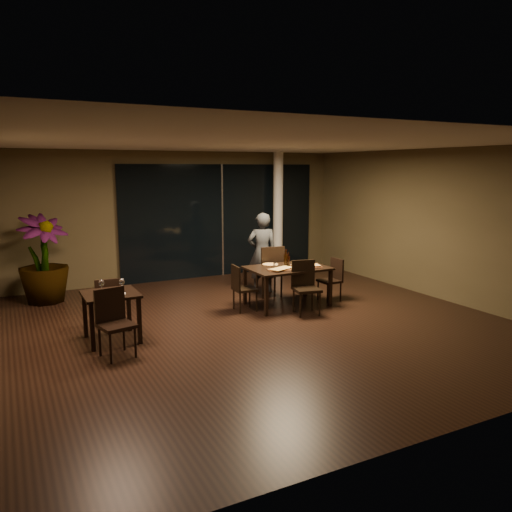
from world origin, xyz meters
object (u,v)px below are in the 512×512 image
object	(u,v)px
side_table	(111,301)
chair_side_far	(107,300)
chair_main_far	(271,268)
chair_main_left	(241,286)
chair_side_near	(114,319)
diner	(262,253)
bottle_c	(286,258)
bottle_a	(286,259)
bottle_b	(288,260)
main_table	(287,271)
potted_plant	(43,259)
chair_main_right	(333,277)
chair_main_near	(305,284)

from	to	relation	value
side_table	chair_side_far	size ratio (longest dim) A/B	0.95
chair_side_far	chair_main_far	bearing A→B (deg)	-167.64
chair_side_far	side_table	bearing A→B (deg)	87.56
chair_main_far	chair_main_left	distance (m)	1.19
chair_side_near	diner	world-z (taller)	diner
chair_side_far	bottle_c	distance (m)	3.38
chair_side_far	bottle_a	xyz separation A→B (m)	(3.31, -0.15, 0.44)
bottle_a	bottle_c	size ratio (longest dim) A/B	0.99
chair_side_near	chair_main_left	bearing A→B (deg)	12.51
side_table	bottle_b	bearing A→B (deg)	8.50
main_table	chair_side_far	world-z (taller)	chair_side_far
bottle_b	chair_main_far	bearing A→B (deg)	89.85
chair_side_near	bottle_b	distance (m)	3.72
main_table	potted_plant	world-z (taller)	potted_plant
bottle_b	side_table	bearing A→B (deg)	-171.50
chair_main_far	bottle_a	size ratio (longest dim) A/B	3.25
bottle_c	main_table	bearing A→B (deg)	-100.78
chair_side_near	diner	distance (m)	4.25
bottle_c	diner	bearing A→B (deg)	87.43
chair_main_left	chair_side_near	xyz separation A→B (m)	(-2.54, -1.20, 0.05)
chair_side_far	bottle_b	world-z (taller)	bottle_b
diner	bottle_a	xyz separation A→B (m)	(-0.09, -1.14, 0.07)
chair_side_near	chair_main_far	bearing A→B (deg)	15.09
bottle_b	potted_plant	bearing A→B (deg)	150.44
chair_main_left	bottle_c	size ratio (longest dim) A/B	2.62
main_table	chair_main_right	distance (m)	1.03
chair_main_near	diner	size ratio (longest dim) A/B	0.57
chair_main_near	bottle_c	size ratio (longest dim) A/B	2.93
chair_side_far	chair_main_left	bearing A→B (deg)	-179.62
chair_side_near	main_table	bearing A→B (deg)	5.31
chair_main_left	bottle_c	distance (m)	1.06
chair_main_left	diner	world-z (taller)	diner
chair_main_near	chair_main_far	bearing A→B (deg)	102.22
diner	bottle_b	xyz separation A→B (m)	(-0.04, -1.15, 0.04)
potted_plant	chair_side_far	bearing A→B (deg)	-70.29
diner	bottle_a	bearing A→B (deg)	104.36
diner	bottle_c	bearing A→B (deg)	106.51
side_table	bottle_c	xyz separation A→B (m)	(3.42, 0.58, 0.29)
chair_side_near	diner	xyz separation A→B (m)	(3.55, 2.31, 0.31)
bottle_a	bottle_b	xyz separation A→B (m)	(0.06, -0.01, -0.02)
potted_plant	chair_main_far	bearing A→B (deg)	-21.60
chair_main_right	main_table	bearing A→B (deg)	-95.33
chair_main_right	chair_side_far	bearing A→B (deg)	-94.47
potted_plant	bottle_c	world-z (taller)	potted_plant
chair_main_left	chair_side_far	xyz separation A→B (m)	(-2.39, 0.11, -0.01)
side_table	chair_main_near	size ratio (longest dim) A/B	0.83
main_table	side_table	bearing A→B (deg)	-171.63
bottle_a	bottle_b	size ratio (longest dim) A/B	1.16
diner	main_table	bearing A→B (deg)	105.90
diner	potted_plant	distance (m)	4.36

